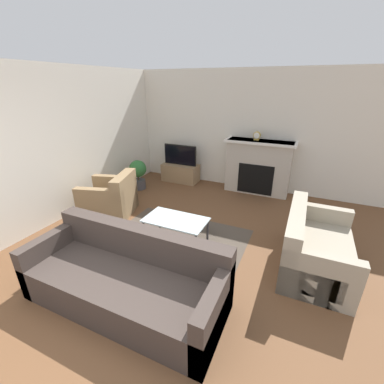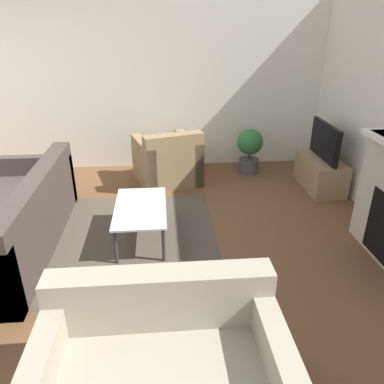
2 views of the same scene
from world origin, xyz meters
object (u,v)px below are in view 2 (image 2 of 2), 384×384
Objects in this scene: armchair_by_window at (167,163)px; potted_plant at (250,148)px; tv at (325,141)px; couch_loveseat at (163,370)px; couch_sectional at (14,224)px; coffee_table at (141,210)px.

potted_plant is at bearing 174.78° from armchair_by_window.
tv is 3.98m from couch_loveseat.
couch_loveseat reaches higher than potted_plant.
tv reaches higher than armchair_by_window.
couch_sectional is 2.36m from armchair_by_window.
armchair_by_window is (-3.63, 0.12, 0.00)m from couch_loveseat.
couch_loveseat is (1.96, 1.54, 0.01)m from couch_sectional.
tv is 4.08m from couch_sectional.
tv is at bearing 54.17° from couch_loveseat.
couch_loveseat is 1.47× the size of coffee_table.
coffee_table is 2.49m from potted_plant.
couch_sectional is (1.26, -3.86, -0.42)m from tv.
tv is 2.27m from armchair_by_window.
coffee_table is at bearing 61.26° from armchair_by_window.
couch_sectional and armchair_by_window have the same top height.
couch_loveseat is 4.15m from potted_plant.
armchair_by_window is 1.11× the size of coffee_table.
coffee_table is at bearing 95.97° from couch_loveseat.
couch_sectional is 1.59× the size of couch_loveseat.
tv is 1.16m from potted_plant.
couch_loveseat is at bearing -20.12° from potted_plant.
couch_loveseat is 3.63m from armchair_by_window.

